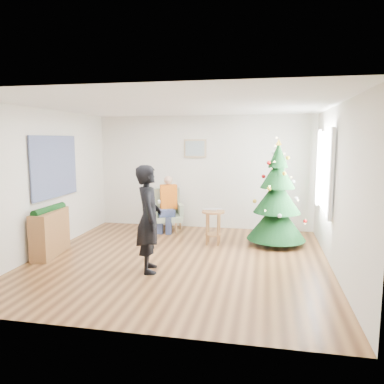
% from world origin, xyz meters
% --- Properties ---
extents(floor, '(5.00, 5.00, 0.00)m').
position_xyz_m(floor, '(0.00, 0.00, 0.00)').
color(floor, brown).
rests_on(floor, ground).
extents(ceiling, '(5.00, 5.00, 0.00)m').
position_xyz_m(ceiling, '(0.00, 0.00, 2.60)').
color(ceiling, white).
rests_on(ceiling, wall_back).
extents(wall_back, '(5.00, 0.00, 5.00)m').
position_xyz_m(wall_back, '(0.00, 2.50, 1.30)').
color(wall_back, silver).
rests_on(wall_back, floor).
extents(wall_front, '(5.00, 0.00, 5.00)m').
position_xyz_m(wall_front, '(0.00, -2.50, 1.30)').
color(wall_front, silver).
rests_on(wall_front, floor).
extents(wall_left, '(0.00, 5.00, 5.00)m').
position_xyz_m(wall_left, '(-2.50, 0.00, 1.30)').
color(wall_left, silver).
rests_on(wall_left, floor).
extents(wall_right, '(0.00, 5.00, 5.00)m').
position_xyz_m(wall_right, '(2.50, 0.00, 1.30)').
color(wall_right, silver).
rests_on(wall_right, floor).
extents(window_panel, '(0.04, 1.30, 1.40)m').
position_xyz_m(window_panel, '(2.47, 1.00, 1.50)').
color(window_panel, white).
rests_on(window_panel, wall_right).
extents(curtains, '(0.05, 1.75, 1.50)m').
position_xyz_m(curtains, '(2.44, 1.00, 1.50)').
color(curtains, white).
rests_on(curtains, wall_right).
extents(christmas_tree, '(1.14, 1.14, 2.07)m').
position_xyz_m(christmas_tree, '(1.65, 1.32, 0.93)').
color(christmas_tree, '#3F2816').
rests_on(christmas_tree, floor).
extents(stool, '(0.45, 0.45, 0.67)m').
position_xyz_m(stool, '(0.43, 1.09, 0.34)').
color(stool, brown).
rests_on(stool, floor).
extents(laptop, '(0.42, 0.33, 0.03)m').
position_xyz_m(laptop, '(0.43, 1.09, 0.69)').
color(laptop, silver).
rests_on(laptop, stool).
extents(armchair, '(0.80, 0.79, 0.95)m').
position_xyz_m(armchair, '(-0.75, 1.98, 0.34)').
color(armchair, gray).
rests_on(armchair, floor).
extents(seated_person, '(0.46, 0.59, 1.25)m').
position_xyz_m(seated_person, '(-0.73, 1.93, 0.63)').
color(seated_person, navy).
rests_on(seated_person, armchair).
extents(standing_man, '(0.57, 0.71, 1.67)m').
position_xyz_m(standing_man, '(-0.34, -0.62, 0.84)').
color(standing_man, black).
rests_on(standing_man, floor).
extents(game_controller, '(0.08, 0.13, 0.04)m').
position_xyz_m(game_controller, '(-0.16, -0.65, 1.11)').
color(game_controller, white).
rests_on(game_controller, standing_man).
extents(console, '(0.42, 1.03, 0.80)m').
position_xyz_m(console, '(-2.33, -0.17, 0.40)').
color(console, brown).
rests_on(console, floor).
extents(garland, '(0.14, 0.90, 0.14)m').
position_xyz_m(garland, '(-2.33, -0.17, 0.82)').
color(garland, black).
rests_on(garland, console).
extents(tapestry, '(0.03, 1.50, 1.15)m').
position_xyz_m(tapestry, '(-2.46, 0.30, 1.55)').
color(tapestry, black).
rests_on(tapestry, wall_left).
extents(framed_picture, '(0.52, 0.05, 0.42)m').
position_xyz_m(framed_picture, '(-0.20, 2.46, 1.85)').
color(framed_picture, tan).
rests_on(framed_picture, wall_back).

